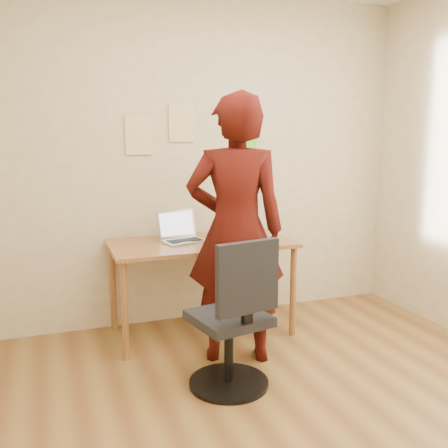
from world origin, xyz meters
name	(u,v)px	position (x,y,z in m)	size (l,w,h in m)	color
room	(308,176)	(0.00, 0.00, 1.35)	(3.58, 3.58, 2.78)	brown
desk	(201,253)	(-0.14, 1.38, 0.65)	(1.40, 0.70, 0.74)	#996235
laptop	(181,235)	(-0.28, 1.46, 0.79)	(0.37, 0.34, 0.23)	silver
paper_sheet	(258,240)	(0.29, 1.27, 0.74)	(0.19, 0.27, 0.00)	white
phone	(234,244)	(0.06, 1.18, 0.75)	(0.07, 0.13, 0.01)	black
wall_note_left	(139,135)	(-0.54, 1.74, 1.55)	(0.21, 0.00, 0.30)	#ECD08D
wall_note_mid	(182,123)	(-0.19, 1.74, 1.65)	(0.21, 0.00, 0.30)	#ECD08D
wall_note_right	(247,148)	(0.38, 1.74, 1.44)	(0.18, 0.00, 0.24)	#6CD42F
office_chair	(234,326)	(-0.23, 0.44, 0.41)	(0.50, 0.51, 0.96)	black
person	(236,230)	(-0.06, 0.87, 0.92)	(0.67, 0.44, 1.84)	#3B0C08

